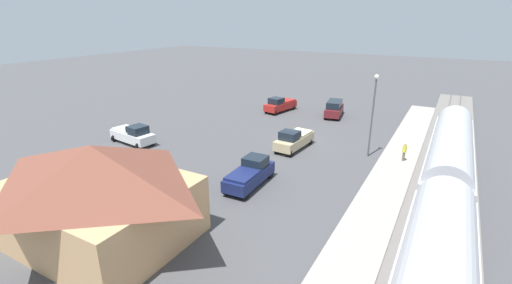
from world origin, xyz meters
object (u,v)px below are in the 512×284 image
at_px(station_building, 97,191).
at_px(pickup_white, 133,134).
at_px(suv_maroon, 334,108).
at_px(light_pole_near_platform, 373,106).
at_px(pickup_navy, 250,174).
at_px(pickup_red, 280,105).
at_px(pedestrian_on_platform, 404,151).
at_px(pickup_tan, 294,139).

distance_m(station_building, pickup_white, 17.52).
distance_m(suv_maroon, light_pole_near_platform, 15.01).
bearing_deg(suv_maroon, pickup_white, 54.04).
distance_m(pickup_navy, pickup_white, 16.07).
distance_m(pickup_red, light_pole_near_platform, 19.23).
distance_m(pedestrian_on_platform, light_pole_near_platform, 4.93).
bearing_deg(pedestrian_on_platform, suv_maroon, -50.30).
bearing_deg(station_building, pickup_white, -48.58).
distance_m(station_building, pickup_navy, 11.60).
bearing_deg(light_pole_near_platform, pickup_tan, 13.29).
distance_m(station_building, pickup_red, 33.32).
relative_size(pedestrian_on_platform, pickup_red, 0.30).
relative_size(pedestrian_on_platform, suv_maroon, 0.33).
bearing_deg(pickup_red, pickup_white, 68.87).
distance_m(suv_maroon, pickup_tan, 14.17).
bearing_deg(station_building, pickup_red, -83.47).
bearing_deg(pickup_tan, suv_maroon, -88.95).
bearing_deg(pickup_white, light_pole_near_platform, -159.24).
distance_m(station_building, pickup_tan, 20.48).
bearing_deg(pickup_navy, light_pole_near_platform, -121.60).
bearing_deg(pedestrian_on_platform, station_building, 55.87).
distance_m(suv_maroon, pickup_white, 26.06).
bearing_deg(pickup_red, station_building, 96.53).
xyz_separation_m(suv_maroon, pickup_red, (7.57, 1.10, -0.12)).
relative_size(pedestrian_on_platform, light_pole_near_platform, 0.22).
distance_m(pickup_white, pickup_red, 21.44).
height_order(station_building, light_pole_near_platform, light_pole_near_platform).
bearing_deg(suv_maroon, pedestrian_on_platform, 129.70).
bearing_deg(suv_maroon, light_pole_near_platform, 120.70).
bearing_deg(pedestrian_on_platform, pickup_tan, 7.34).
bearing_deg(pickup_red, pedestrian_on_platform, 147.22).
height_order(pickup_navy, pickup_tan, same).
bearing_deg(pickup_tan, pickup_white, 23.97).
xyz_separation_m(pedestrian_on_platform, light_pole_near_platform, (3.24, -0.35, 3.70)).
bearing_deg(pickup_white, station_building, 131.42).
xyz_separation_m(pickup_navy, pickup_red, (8.14, -22.50, 0.00)).
bearing_deg(pickup_white, pedestrian_on_platform, -162.35).
relative_size(pickup_tan, light_pole_near_platform, 0.70).
distance_m(pedestrian_on_platform, pickup_navy, 14.75).
xyz_separation_m(station_building, pickup_tan, (-4.05, -19.97, -2.09)).
height_order(pickup_white, light_pole_near_platform, light_pole_near_platform).
height_order(pedestrian_on_platform, light_pole_near_platform, light_pole_near_platform).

